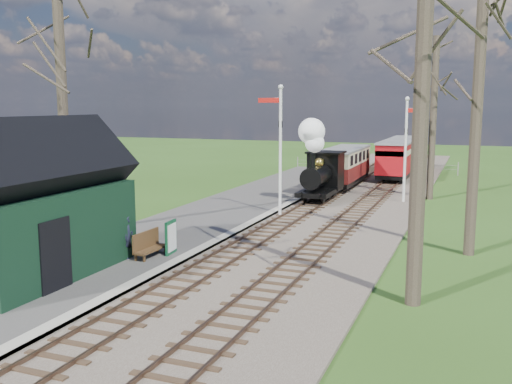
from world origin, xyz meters
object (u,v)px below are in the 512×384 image
coach (344,165)px  bench (148,245)px  station_shed (36,208)px  semaphore_near (279,141)px  locomotive (320,165)px  sign_board (171,237)px  semaphore_far (407,142)px  person (128,237)px  red_carriage_a (395,159)px  red_carriage_b (405,153)px

coach → bench: 19.82m
coach → bench: (-2.35, -19.66, -0.89)m
station_shed → semaphore_near: 12.58m
locomotive → bench: (-2.33, -13.60, -1.44)m
sign_board → semaphore_far: bearing=66.8°
person → locomotive: bearing=-20.8°
coach → sign_board: 19.18m
locomotive → red_carriage_a: bearing=76.0°
coach → red_carriage_a: red_carriage_a is taller
station_shed → red_carriage_b: (6.90, 32.56, -0.74)m
locomotive → red_carriage_b: locomotive is taller
semaphore_far → person: bearing=-115.1°
coach → bench: bearing=-96.8°
red_carriage_a → semaphore_near: bearing=-102.6°
bench → sign_board: bearing=46.4°
person → sign_board: bearing=-56.0°
sign_board → person: person is taller
semaphore_near → bench: (-1.58, -9.00, -3.02)m
coach → sign_board: bearing=-95.4°
semaphore_far → red_carriage_b: 14.78m
locomotive → coach: locomotive is taller
coach → semaphore_far: bearing=-46.9°
red_carriage_a → bench: bearing=-101.6°
semaphore_far → red_carriage_b: (-1.77, 14.55, -1.82)m
locomotive → bench: 13.87m
semaphore_near → person: 10.02m
coach → red_carriage_b: size_ratio=1.36×
semaphore_far → person: (-7.24, -15.43, -2.42)m
red_carriage_b → bench: (-4.95, -29.55, -0.92)m
semaphore_near → semaphore_far: bearing=49.4°
locomotive → station_shed: bearing=-104.5°
semaphore_far → red_carriage_a: (-1.77, 9.05, -1.82)m
locomotive → coach: bearing=89.9°
station_shed → semaphore_far: semaphore_far is taller
coach → red_carriage_b: bearing=75.3°
station_shed → coach: 23.08m
semaphore_far → sign_board: (-6.16, -14.41, -2.57)m
station_shed → locomotive: 17.15m
station_shed → semaphore_far: 20.01m
red_carriage_a → semaphore_far: bearing=-78.9°
semaphore_far → red_carriage_b: size_ratio=1.09×
sign_board → bench: 0.82m
semaphore_near → coach: 10.90m
semaphore_near → locomotive: 4.92m
station_shed → coach: station_shed is taller
locomotive → bench: bearing=-99.7°
semaphore_near → bench: 9.62m
semaphore_far → coach: bearing=133.1°
semaphore_far → bench: (-6.72, -15.00, -2.75)m
station_shed → locomotive: station_shed is taller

